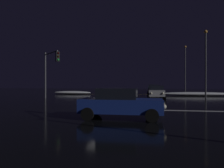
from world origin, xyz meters
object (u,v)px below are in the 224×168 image
at_px(sedan_white, 155,89).
at_px(sedan_black, 154,90).
at_px(sedan_blue_crossing, 121,103).
at_px(sedan_green, 152,87).
at_px(streetlamp_right_far, 185,66).
at_px(sedan_silver, 156,92).
at_px(sedan_orange, 155,88).
at_px(streetlamp_right_near, 206,58).
at_px(sedan_gray, 154,88).
at_px(traffic_signal_nw, 50,65).

bearing_deg(sedan_white, sedan_black, -92.52).
height_order(sedan_white, sedan_blue_crossing, same).
xyz_separation_m(sedan_green, streetlamp_right_far, (6.46, -12.37, 4.63)).
bearing_deg(sedan_silver, sedan_green, 90.19).
xyz_separation_m(sedan_silver, sedan_blue_crossing, (-2.35, -15.81, 0.00)).
bearing_deg(sedan_white, sedan_blue_crossing, -95.08).
bearing_deg(sedan_black, sedan_orange, 87.81).
bearing_deg(streetlamp_right_near, sedan_green, 102.83).
height_order(sedan_gray, streetlamp_right_far, streetlamp_right_far).
distance_m(sedan_orange, traffic_signal_nw, 25.04).
relative_size(traffic_signal_nw, streetlamp_right_far, 0.59).
height_order(sedan_black, sedan_gray, same).
bearing_deg(traffic_signal_nw, streetlamp_right_far, 50.72).
xyz_separation_m(sedan_silver, streetlamp_right_near, (6.36, 2.77, 4.26)).
bearing_deg(sedan_green, streetlamp_right_near, -77.17).
xyz_separation_m(sedan_black, sedan_green, (0.02, 25.32, 0.00)).
distance_m(sedan_silver, sedan_blue_crossing, 15.98).
bearing_deg(streetlamp_right_far, sedan_gray, 137.03).
xyz_separation_m(traffic_signal_nw, streetlamp_right_far, (18.38, 22.47, 1.56)).
relative_size(sedan_orange, sedan_blue_crossing, 1.00).
distance_m(sedan_black, streetlamp_right_near, 8.33).
xyz_separation_m(sedan_gray, traffic_signal_nw, (-12.29, -28.14, 3.08)).
bearing_deg(sedan_black, sedan_white, 87.48).
xyz_separation_m(sedan_orange, streetlamp_right_near, (6.02, -15.08, 4.26)).
relative_size(sedan_blue_crossing, streetlamp_right_near, 0.49).
bearing_deg(streetlamp_right_far, sedan_blue_crossing, -104.12).
xyz_separation_m(streetlamp_right_far, streetlamp_right_near, (0.00, -16.00, -0.37)).
height_order(sedan_green, streetlamp_right_far, streetlamp_right_far).
xyz_separation_m(sedan_silver, streetlamp_right_far, (6.36, 18.77, 4.63)).
relative_size(sedan_white, sedan_green, 1.00).
bearing_deg(sedan_silver, sedan_black, 91.21).
distance_m(sedan_orange, streetlamp_right_near, 16.79).
height_order(sedan_white, sedan_orange, same).
bearing_deg(sedan_white, traffic_signal_nw, -127.02).
bearing_deg(sedan_blue_crossing, sedan_black, 84.13).
bearing_deg(sedan_orange, traffic_signal_nw, -119.84).
distance_m(sedan_white, traffic_signal_nw, 20.49).
relative_size(sedan_silver, traffic_signal_nw, 0.77).
bearing_deg(streetlamp_right_near, traffic_signal_nw, -160.60).
bearing_deg(traffic_signal_nw, sedan_orange, 60.16).
relative_size(traffic_signal_nw, streetlamp_right_near, 0.64).
relative_size(sedan_silver, sedan_green, 1.00).
height_order(sedan_silver, streetlamp_right_far, streetlamp_right_far).
height_order(sedan_silver, sedan_orange, same).
xyz_separation_m(sedan_black, traffic_signal_nw, (-11.90, -9.52, 3.08)).
distance_m(sedan_orange, streetlamp_right_far, 7.65).
height_order(sedan_silver, sedan_gray, same).
distance_m(sedan_gray, sedan_green, 6.71).
xyz_separation_m(sedan_orange, traffic_signal_nw, (-12.36, -21.55, 3.08)).
height_order(sedan_orange, sedan_green, same).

